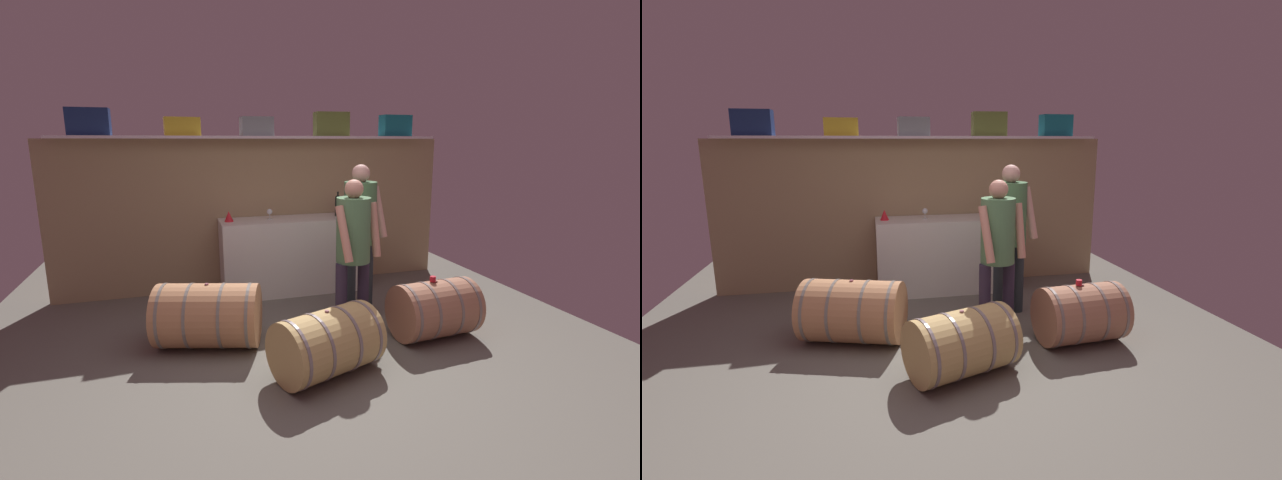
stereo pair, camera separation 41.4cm
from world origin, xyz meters
The scene contains 18 objects.
ground_plane centered at (0.00, 0.63, -0.01)m, with size 6.30×8.27×0.02m, color #66635A.
back_wall_panel centered at (0.00, 2.53, 0.97)m, with size 5.10×0.10×1.95m, color tan.
high_shelf_board centered at (0.00, 2.38, 1.96)m, with size 4.69×0.40×0.03m, color silver.
toolcase_navy centered at (-1.91, 2.38, 2.13)m, with size 0.44×0.24×0.30m, color navy.
toolcase_yellow centered at (-0.91, 2.38, 2.08)m, with size 0.40×0.24×0.21m, color gold.
toolcase_grey centered at (-0.03, 2.38, 2.09)m, with size 0.38×0.29×0.23m, color gray.
toolcase_olive centered at (0.95, 2.38, 2.13)m, with size 0.43×0.25×0.30m, color olive.
toolcase_teal centered at (1.87, 2.38, 2.12)m, with size 0.41×0.20×0.28m, color #167383.
work_cabinet centered at (0.36, 2.17, 0.48)m, with size 1.81×0.60×0.95m, color white.
wine_bottle_dark centered at (0.98, 2.18, 1.10)m, with size 0.08×0.08×0.32m.
wine_glass centered at (0.08, 2.20, 1.04)m, with size 0.07×0.07×0.13m.
red_funnel centered at (-0.43, 2.19, 1.02)m, with size 0.11×0.11×0.13m, color red.
wine_barrel_near centered at (1.35, 0.35, 0.29)m, with size 0.85×0.63×0.58m.
wine_barrel_far centered at (-0.81, 0.80, 0.31)m, with size 1.08×0.86×0.62m.
wine_barrel_flank centered at (0.09, -0.04, 0.28)m, with size 1.00×0.81×0.57m.
tasting_cup centered at (1.31, 0.35, 0.60)m, with size 0.06×0.06×0.05m, color red.
winemaker_pouring centered at (0.59, 0.64, 0.96)m, with size 0.50×0.44×1.57m.
visitor_tasting centered at (0.88, 1.16, 1.03)m, with size 0.53×0.47×1.68m.
Camera 1 is at (-1.01, -3.34, 1.93)m, focal length 25.35 mm.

